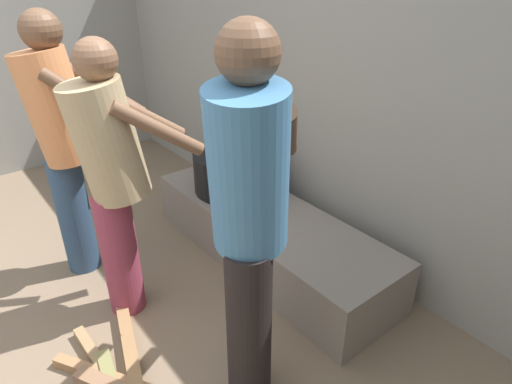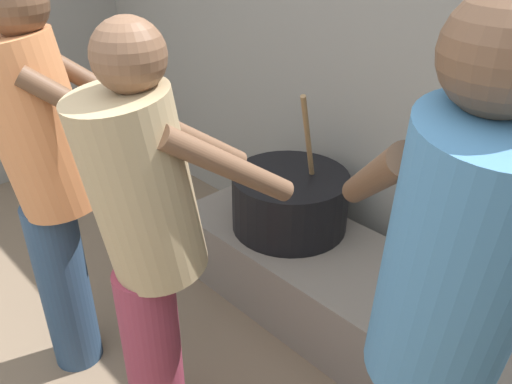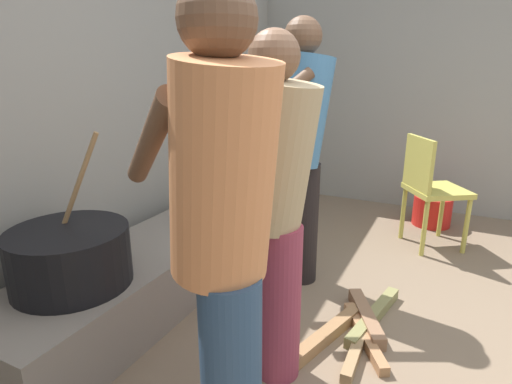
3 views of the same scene
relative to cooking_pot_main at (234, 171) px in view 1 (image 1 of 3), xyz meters
The scene contains 7 objects.
block_enclosure_rear 0.87m from the cooking_pot_main, 47.48° to the left, with size 5.69×0.20×2.12m, color gray.
hearth_ledge 0.53m from the cooking_pot_main, ahead, with size 1.88×0.60×0.36m, color slate.
cooking_pot_main is the anchor object (origin of this frame).
cook_in_tan_shirt 1.05m from the cooking_pot_main, 73.61° to the right, with size 0.42×0.68×1.52m.
cook_in_blue_shirt 1.44m from the cooking_pot_main, 32.84° to the right, with size 0.71×0.71×1.66m.
cook_in_orange_shirt 1.13m from the cooking_pot_main, 104.18° to the right, with size 0.64×0.73×1.61m.
firewood_pile 1.52m from the cooking_pot_main, 59.39° to the right, with size 0.91×0.46×0.07m.
Camera 1 is at (1.85, 0.20, 1.80)m, focal length 30.46 mm.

